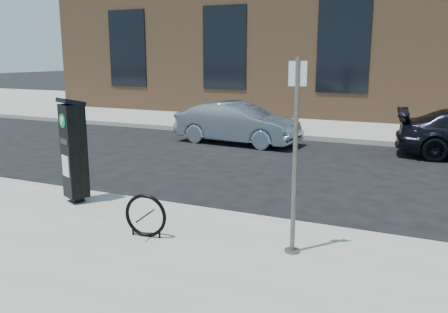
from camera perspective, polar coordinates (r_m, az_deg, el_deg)
The scene contains 9 objects.
ground at distance 8.15m, azimuth -3.15°, elevation -7.10°, with size 120.00×120.00×0.00m, color black.
sidewalk_far at distance 21.27m, azimuth 14.75°, elevation 4.63°, with size 60.00×12.00×0.15m, color gray.
curb_near at distance 8.10m, azimuth -3.23°, elevation -6.64°, with size 60.00×0.12×0.16m, color #9E9B93.
curb_far at distance 15.47m, azimuth 10.82°, elevation 2.16°, with size 60.00×0.12×0.16m, color #9E9B93.
building at distance 24.11m, azimuth 16.59°, elevation 15.06°, with size 28.00×10.05×8.25m.
parking_kiosk at distance 8.56m, azimuth -17.61°, elevation 0.83°, with size 0.54×0.51×1.83m.
sign_pole at distance 6.02m, azimuth 8.53°, elevation -0.32°, with size 0.22×0.20×2.51m.
bike_rack at distance 6.82m, azimuth -9.41°, elevation -7.05°, with size 0.63×0.13×0.63m.
car_silver at distance 14.63m, azimuth 1.60°, elevation 4.04°, with size 1.35×3.86×1.27m, color gray.
Camera 1 is at (3.61, -6.80, 2.67)m, focal length 38.00 mm.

